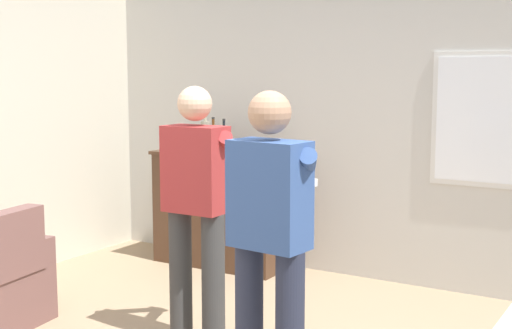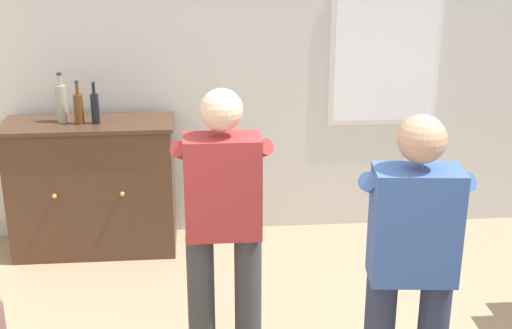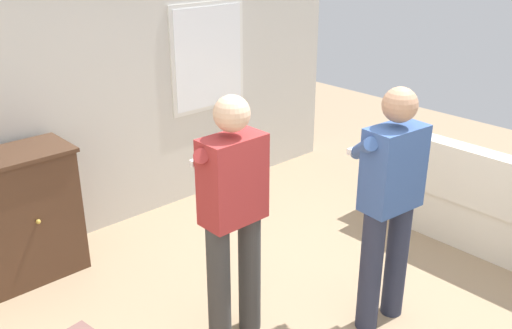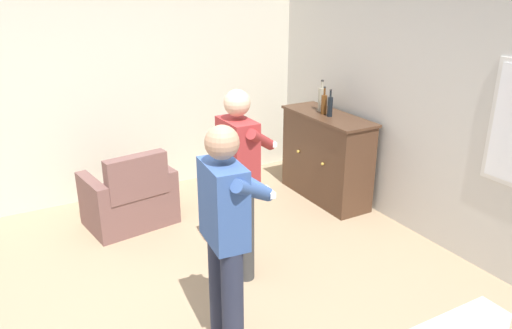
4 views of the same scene
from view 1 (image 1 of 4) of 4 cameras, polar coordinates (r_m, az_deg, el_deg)
wall_back_with_window at (r=6.09m, az=9.17°, el=3.94°), size 5.20×0.15×2.80m
sideboard_cabinet at (r=6.50m, az=-2.88°, el=-3.57°), size 1.26×0.49×1.04m
bottle_wine_green at (r=6.34m, az=-2.58°, el=1.96°), size 0.06×0.06×0.31m
bottle_liquor_amber at (r=6.52m, az=-4.07°, el=2.35°), size 0.08×0.08×0.37m
bottle_spirits_clear at (r=6.40m, az=-3.43°, el=2.01°), size 0.07×0.07×0.32m
person_standing_left at (r=4.57m, az=-4.75°, el=-3.05°), size 0.56×0.47×1.68m
person_standing_right at (r=3.66m, az=1.18°, el=-5.74°), size 0.56×0.49×1.68m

